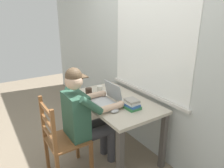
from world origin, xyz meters
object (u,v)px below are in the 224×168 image
at_px(coffee_mug_white, 100,90).
at_px(book_stack_main, 132,104).
at_px(seated_person, 85,115).
at_px(coffee_mug_dark, 89,92).
at_px(wooden_chair, 62,140).
at_px(laptop, 107,98).
at_px(computer_mouse, 115,111).
at_px(landscape_photo_print, 129,100).
at_px(desk, 115,108).

bearing_deg(coffee_mug_white, book_stack_main, 6.26).
relative_size(seated_person, coffee_mug_dark, 10.16).
distance_m(seated_person, book_stack_main, 0.54).
height_order(seated_person, wooden_chair, seated_person).
distance_m(seated_person, wooden_chair, 0.36).
relative_size(wooden_chair, coffee_mug_dark, 7.67).
distance_m(wooden_chair, laptop, 0.69).
height_order(wooden_chair, computer_mouse, wooden_chair).
bearing_deg(landscape_photo_print, laptop, -96.33).
height_order(desk, seated_person, seated_person).
xyz_separation_m(coffee_mug_white, coffee_mug_dark, (-0.03, -0.15, -0.00)).
height_order(wooden_chair, book_stack_main, wooden_chair).
distance_m(coffee_mug_white, book_stack_main, 0.60).
bearing_deg(wooden_chair, computer_mouse, 65.02).
bearing_deg(seated_person, computer_mouse, 44.74).
height_order(coffee_mug_white, landscape_photo_print, coffee_mug_white).
bearing_deg(coffee_mug_white, coffee_mug_dark, -99.91).
bearing_deg(coffee_mug_dark, computer_mouse, 0.52).
xyz_separation_m(coffee_mug_dark, landscape_photo_print, (0.42, 0.33, -0.05)).
height_order(wooden_chair, coffee_mug_white, wooden_chair).
height_order(book_stack_main, landscape_photo_print, book_stack_main).
height_order(desk, wooden_chair, wooden_chair).
height_order(coffee_mug_white, book_stack_main, book_stack_main).
xyz_separation_m(seated_person, wooden_chair, (-0.00, -0.28, -0.23)).
relative_size(coffee_mug_dark, book_stack_main, 0.68).
distance_m(desk, coffee_mug_dark, 0.40).
distance_m(wooden_chair, coffee_mug_white, 0.82).
xyz_separation_m(laptop, coffee_mug_white, (-0.30, 0.07, -0.00)).
xyz_separation_m(seated_person, coffee_mug_dark, (-0.35, 0.24, 0.11)).
xyz_separation_m(seated_person, computer_mouse, (0.24, 0.24, 0.08)).
xyz_separation_m(seated_person, laptop, (-0.03, 0.31, 0.12)).
xyz_separation_m(desk, landscape_photo_print, (0.11, 0.14, 0.11)).
height_order(computer_mouse, book_stack_main, book_stack_main).
relative_size(desk, wooden_chair, 1.28).
xyz_separation_m(book_stack_main, landscape_photo_print, (-0.20, 0.11, -0.05)).
height_order(seated_person, computer_mouse, seated_person).
xyz_separation_m(coffee_mug_white, landscape_photo_print, (0.40, 0.18, -0.05)).
bearing_deg(desk, computer_mouse, -34.06).
relative_size(seated_person, book_stack_main, 6.86).
bearing_deg(laptop, seated_person, -85.40).
xyz_separation_m(wooden_chair, book_stack_main, (0.27, 0.73, 0.34)).
bearing_deg(coffee_mug_dark, book_stack_main, 19.06).
bearing_deg(coffee_mug_dark, seated_person, -33.64).
distance_m(laptop, computer_mouse, 0.28).
bearing_deg(coffee_mug_dark, laptop, 13.18).
bearing_deg(book_stack_main, wooden_chair, -110.27).
distance_m(desk, laptop, 0.21).
distance_m(wooden_chair, landscape_photo_print, 0.90).
relative_size(desk, seated_person, 0.97).
bearing_deg(landscape_photo_print, desk, -113.76).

